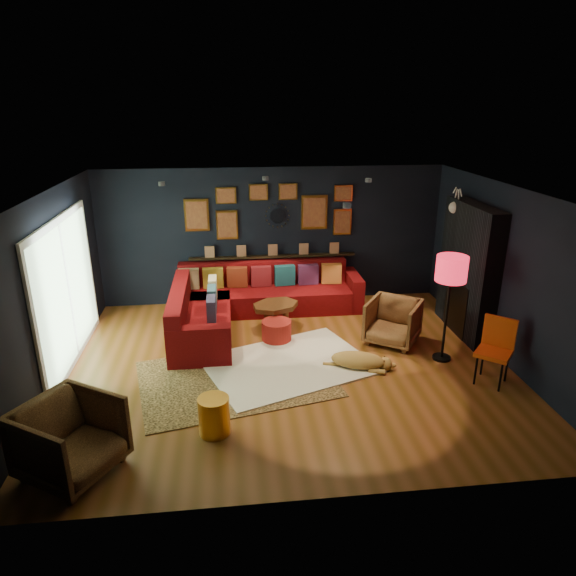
{
  "coord_description": "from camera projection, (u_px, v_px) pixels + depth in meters",
  "views": [
    {
      "loc": [
        -0.81,
        -6.77,
        3.74
      ],
      "look_at": [
        0.02,
        0.3,
        1.13
      ],
      "focal_mm": 32.0,
      "sensor_mm": 36.0,
      "label": 1
    }
  ],
  "objects": [
    {
      "name": "floor",
      "position": [
        289.0,
        366.0,
        7.69
      ],
      "size": [
        6.5,
        6.5,
        0.0
      ],
      "primitive_type": "plane",
      "color": "brown",
      "rests_on": "ground"
    },
    {
      "name": "room_walls",
      "position": [
        289.0,
        264.0,
        7.14
      ],
      "size": [
        6.5,
        6.5,
        6.5
      ],
      "color": "black",
      "rests_on": "ground"
    },
    {
      "name": "sectional",
      "position": [
        243.0,
        303.0,
        9.2
      ],
      "size": [
        3.41,
        2.69,
        0.86
      ],
      "color": "maroon",
      "rests_on": "ground"
    },
    {
      "name": "ledge",
      "position": [
        273.0,
        256.0,
        9.87
      ],
      "size": [
        3.2,
        0.12,
        0.04
      ],
      "primitive_type": "cube",
      "color": "black",
      "rests_on": "room_walls"
    },
    {
      "name": "gallery_wall",
      "position": [
        271.0,
        210.0,
        9.6
      ],
      "size": [
        3.15,
        0.04,
        1.02
      ],
      "color": "gold",
      "rests_on": "room_walls"
    },
    {
      "name": "sunburst_mirror",
      "position": [
        277.0,
        216.0,
        9.65
      ],
      "size": [
        0.47,
        0.16,
        0.47
      ],
      "color": "silver",
      "rests_on": "room_walls"
    },
    {
      "name": "fireplace",
      "position": [
        467.0,
        275.0,
        8.52
      ],
      "size": [
        0.31,
        1.6,
        2.2
      ],
      "color": "black",
      "rests_on": "ground"
    },
    {
      "name": "deer_head",
      "position": [
        464.0,
        207.0,
        8.63
      ],
      "size": [
        0.5,
        0.28,
        0.45
      ],
      "color": "white",
      "rests_on": "fireplace"
    },
    {
      "name": "sliding_door",
      "position": [
        67.0,
        292.0,
        7.52
      ],
      "size": [
        0.06,
        2.8,
        2.2
      ],
      "color": "white",
      "rests_on": "ground"
    },
    {
      "name": "ceiling_spots",
      "position": [
        283.0,
        186.0,
        7.56
      ],
      "size": [
        3.3,
        2.5,
        0.06
      ],
      "color": "black",
      "rests_on": "room_walls"
    },
    {
      "name": "shag_rug",
      "position": [
        289.0,
        365.0,
        7.69
      ],
      "size": [
        2.8,
        2.43,
        0.03
      ],
      "primitive_type": "cube",
      "rotation": [
        0.0,
        0.0,
        0.36
      ],
      "color": "white",
      "rests_on": "ground"
    },
    {
      "name": "leopard_rug",
      "position": [
        236.0,
        379.0,
        7.32
      ],
      "size": [
        3.0,
        2.42,
        0.02
      ],
      "primitive_type": "cube",
      "rotation": [
        0.0,
        0.0,
        0.21
      ],
      "color": "tan",
      "rests_on": "ground"
    },
    {
      "name": "coffee_table",
      "position": [
        276.0,
        308.0,
        8.86
      ],
      "size": [
        1.02,
        0.91,
        0.42
      ],
      "rotation": [
        0.0,
        0.0,
        0.4
      ],
      "color": "#562D14",
      "rests_on": "shag_rug"
    },
    {
      "name": "pouf",
      "position": [
        277.0,
        330.0,
        8.42
      ],
      "size": [
        0.49,
        0.49,
        0.32
      ],
      "primitive_type": "cylinder",
      "color": "maroon",
      "rests_on": "shag_rug"
    },
    {
      "name": "armchair_left",
      "position": [
        70.0,
        436.0,
        5.35
      ],
      "size": [
        1.17,
        1.19,
        0.91
      ],
      "primitive_type": "imported",
      "rotation": [
        0.0,
        0.0,
        1.01
      ],
      "color": "#B1723C",
      "rests_on": "ground"
    },
    {
      "name": "armchair_right",
      "position": [
        393.0,
        320.0,
        8.3
      ],
      "size": [
        1.05,
        1.04,
        0.8
      ],
      "primitive_type": "imported",
      "rotation": [
        0.0,
        0.0,
        -0.61
      ],
      "color": "#B1723C",
      "rests_on": "ground"
    },
    {
      "name": "gold_stool",
      "position": [
        214.0,
        416.0,
        6.07
      ],
      "size": [
        0.38,
        0.38,
        0.47
      ],
      "primitive_type": "cylinder",
      "color": "gold",
      "rests_on": "ground"
    },
    {
      "name": "orange_chair",
      "position": [
        496.0,
        345.0,
        7.11
      ],
      "size": [
        0.62,
        0.62,
        0.94
      ],
      "rotation": [
        0.0,
        0.0,
        -0.72
      ],
      "color": "black",
      "rests_on": "ground"
    },
    {
      "name": "floor_lamp",
      "position": [
        451.0,
        273.0,
        7.42
      ],
      "size": [
        0.45,
        0.45,
        1.65
      ],
      "color": "black",
      "rests_on": "ground"
    },
    {
      "name": "dog",
      "position": [
        358.0,
        357.0,
        7.55
      ],
      "size": [
        1.19,
        0.85,
        0.34
      ],
      "primitive_type": null,
      "rotation": [
        0.0,
        0.0,
        -0.33
      ],
      "color": "#A0783D",
      "rests_on": "leopard_rug"
    }
  ]
}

